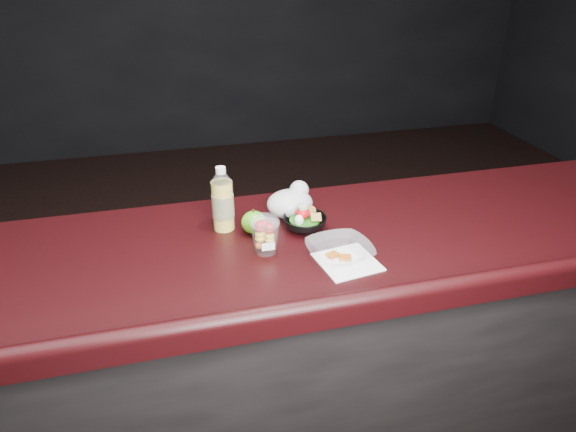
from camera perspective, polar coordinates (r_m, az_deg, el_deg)
The scene contains 8 objects.
counter at distance 1.87m, azimuth -4.59°, elevation -16.95°, with size 4.06×0.71×1.02m.
lemonade_bottle at distance 1.62m, azimuth -7.26°, elevation 1.38°, with size 0.07×0.07×0.21m.
fruit_cup at distance 1.50m, azimuth -2.56°, elevation -1.92°, with size 0.09×0.09×0.12m.
green_apple at distance 1.62m, azimuth -3.82°, elevation -0.70°, with size 0.08×0.08×0.08m.
plastic_bag at distance 1.71m, azimuth 0.34°, elevation 1.60°, with size 0.15×0.13×0.11m.
snack_bowl at distance 1.64m, azimuth 1.82°, elevation -0.63°, with size 0.16×0.16×0.08m.
takeout_bowl at distance 1.49m, azimuth 5.75°, elevation -3.98°, with size 0.21×0.21×0.05m.
paper_napkin at distance 1.49m, azimuth 6.62°, elevation -5.09°, with size 0.16×0.16×0.00m, color white.
Camera 1 is at (-0.19, -1.01, 1.83)m, focal length 32.00 mm.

